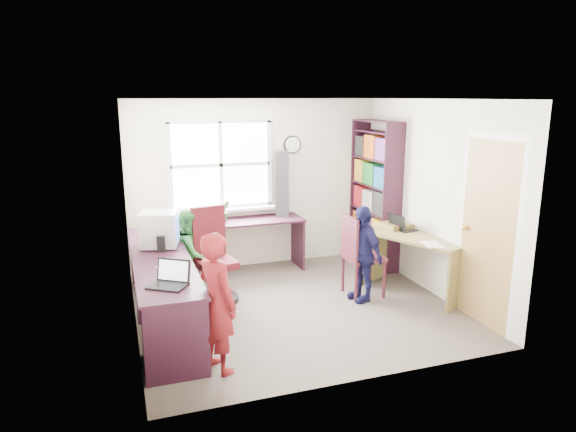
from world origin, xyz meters
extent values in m
cube|color=#4A413A|center=(0.00, 0.00, -0.01)|extent=(3.60, 3.40, 0.02)
cube|color=white|center=(0.00, 0.00, 2.41)|extent=(3.60, 3.40, 0.02)
cube|color=silver|center=(0.00, 1.71, 1.20)|extent=(3.60, 0.02, 2.40)
cube|color=silver|center=(0.00, -1.71, 1.20)|extent=(3.60, 0.02, 2.40)
cube|color=silver|center=(-1.81, 0.00, 1.20)|extent=(0.02, 3.40, 2.40)
cube|color=silver|center=(1.81, 0.00, 1.20)|extent=(0.02, 3.40, 2.40)
cube|color=white|center=(-0.50, 1.69, 1.50)|extent=(1.40, 0.01, 1.20)
cube|color=white|center=(-0.50, 1.68, 1.50)|extent=(1.48, 0.04, 1.28)
cube|color=#A88248|center=(1.79, -1.05, 1.00)|extent=(0.02, 0.82, 2.00)
sphere|color=gold|center=(1.75, -0.72, 1.00)|extent=(0.07, 0.07, 0.07)
cylinder|color=black|center=(0.55, 1.68, 1.75)|extent=(0.26, 0.03, 0.26)
cylinder|color=white|center=(0.55, 1.66, 1.75)|extent=(0.22, 0.01, 0.22)
cube|color=#311322|center=(-1.50, 0.10, 0.73)|extent=(0.60, 2.70, 0.03)
cube|color=#311322|center=(-0.25, 1.42, 0.73)|extent=(1.65, 0.56, 0.03)
cube|color=#311322|center=(-1.50, 0.10, 0.36)|extent=(0.56, 0.03, 0.72)
cube|color=#311322|center=(-1.50, -1.22, 0.36)|extent=(0.56, 0.03, 0.72)
cube|color=#311322|center=(-1.50, 1.42, 0.36)|extent=(0.56, 0.03, 0.72)
cube|color=#311322|center=(0.55, 1.42, 0.36)|extent=(0.03, 0.52, 0.72)
cube|color=#311322|center=(-1.50, -0.85, 0.36)|extent=(0.54, 0.45, 0.72)
cube|color=olive|center=(1.56, -0.05, 0.73)|extent=(1.08, 1.42, 0.03)
cube|color=olive|center=(1.82, -0.62, 0.36)|extent=(0.52, 0.26, 0.72)
cube|color=olive|center=(1.30, 0.52, 0.36)|extent=(0.52, 0.26, 0.72)
cube|color=#311322|center=(1.65, 0.68, 1.05)|extent=(0.30, 0.02, 2.10)
cube|color=#311322|center=(1.65, 1.68, 1.05)|extent=(0.30, 0.02, 2.10)
cube|color=#311322|center=(1.65, 1.18, 2.09)|extent=(0.30, 1.00, 0.02)
cube|color=#311322|center=(1.65, 1.18, 0.06)|extent=(0.30, 1.00, 0.02)
cube|color=#311322|center=(1.65, 1.18, 0.42)|extent=(0.30, 1.00, 0.02)
cube|color=#311322|center=(1.65, 1.18, 0.80)|extent=(0.30, 1.00, 0.02)
cube|color=#311322|center=(1.65, 1.18, 1.18)|extent=(0.30, 1.00, 0.02)
cube|color=#311322|center=(1.65, 1.18, 1.56)|extent=(0.30, 1.00, 0.02)
cube|color=#311322|center=(1.65, 1.18, 1.94)|extent=(0.30, 1.00, 0.02)
cube|color=#AA1820|center=(1.65, 0.88, 0.21)|extent=(0.25, 0.28, 0.27)
cube|color=#185391|center=(1.65, 1.20, 0.21)|extent=(0.25, 0.30, 0.29)
cube|color=#1D7928|center=(1.65, 1.50, 0.22)|extent=(0.25, 0.26, 0.30)
cube|color=gold|center=(1.65, 0.88, 0.58)|extent=(0.25, 0.28, 0.30)
cube|color=#663079|center=(1.65, 1.20, 0.59)|extent=(0.25, 0.30, 0.32)
cube|color=#DA5C18|center=(1.65, 1.50, 0.57)|extent=(0.25, 0.26, 0.29)
cube|color=#242424|center=(1.65, 0.88, 0.97)|extent=(0.25, 0.28, 0.32)
cube|color=beige|center=(1.65, 1.20, 0.95)|extent=(0.25, 0.30, 0.29)
cube|color=#AA1820|center=(1.65, 1.50, 0.96)|extent=(0.25, 0.26, 0.30)
cube|color=#185391|center=(1.65, 0.88, 1.33)|extent=(0.25, 0.28, 0.29)
cube|color=#1D7928|center=(1.65, 1.20, 1.34)|extent=(0.25, 0.30, 0.30)
cube|color=gold|center=(1.65, 1.50, 1.35)|extent=(0.25, 0.26, 0.32)
cube|color=#663079|center=(1.65, 0.88, 1.72)|extent=(0.25, 0.28, 0.30)
cube|color=#DA5C18|center=(1.65, 1.20, 1.73)|extent=(0.25, 0.30, 0.32)
cube|color=#242424|center=(1.65, 1.50, 1.71)|extent=(0.25, 0.26, 0.29)
cylinder|color=black|center=(-0.83, 0.49, 0.03)|extent=(0.63, 0.63, 0.05)
cylinder|color=black|center=(-0.83, 0.49, 0.25)|extent=(0.07, 0.07, 0.40)
cube|color=#480D13|center=(-0.83, 0.49, 0.47)|extent=(0.51, 0.51, 0.08)
cube|color=#480D13|center=(-0.88, 0.69, 0.83)|extent=(0.42, 0.16, 0.62)
cylinder|color=#441620|center=(0.75, -0.09, 0.24)|extent=(0.04, 0.04, 0.47)
cylinder|color=#441620|center=(1.13, -0.09, 0.24)|extent=(0.04, 0.04, 0.47)
cylinder|color=#441620|center=(0.75, 0.29, 0.24)|extent=(0.04, 0.04, 0.47)
cylinder|color=#441620|center=(1.13, 0.29, 0.24)|extent=(0.04, 0.04, 0.47)
cube|color=#441620|center=(0.94, 0.10, 0.48)|extent=(0.44, 0.44, 0.04)
cube|color=#441620|center=(0.74, 0.10, 0.76)|extent=(0.03, 0.42, 0.53)
cube|color=#B4B3B8|center=(-1.47, 0.47, 0.76)|extent=(0.35, 0.30, 0.02)
cube|color=#B4B3B8|center=(-1.47, 0.47, 0.96)|extent=(0.48, 0.45, 0.39)
cube|color=#3F72F2|center=(-1.27, 0.42, 0.96)|extent=(0.08, 0.32, 0.28)
cube|color=black|center=(-1.52, -0.85, 0.76)|extent=(0.41, 0.38, 0.02)
cube|color=black|center=(-1.45, -0.75, 0.87)|extent=(0.31, 0.23, 0.22)
cube|color=white|center=(-1.46, -0.76, 0.87)|extent=(0.26, 0.19, 0.18)
cube|color=black|center=(1.59, 0.27, 0.75)|extent=(0.28, 0.35, 0.02)
cube|color=black|center=(1.47, 0.25, 0.86)|extent=(0.11, 0.32, 0.21)
cube|color=#3F72F2|center=(1.48, 0.26, 0.86)|extent=(0.08, 0.28, 0.17)
cube|color=black|center=(-1.47, 0.28, 0.84)|extent=(0.10, 0.10, 0.18)
cube|color=black|center=(-1.46, 0.90, 0.85)|extent=(0.11, 0.11, 0.19)
cube|color=black|center=(0.34, 1.52, 1.21)|extent=(0.23, 0.22, 0.93)
cube|color=red|center=(1.55, 0.38, 0.78)|extent=(0.35, 0.35, 0.07)
cube|color=white|center=(-1.44, -0.38, 0.75)|extent=(0.27, 0.35, 0.00)
cube|color=white|center=(1.54, -0.44, 0.75)|extent=(0.27, 0.34, 0.00)
imported|color=#2B6D34|center=(-0.53, 1.40, 0.90)|extent=(0.20, 0.17, 0.30)
imported|color=maroon|center=(-1.13, -1.11, 0.65)|extent=(0.47, 0.56, 1.29)
imported|color=#327D32|center=(-1.10, 0.72, 0.55)|extent=(0.56, 0.64, 1.11)
imported|color=#13133B|center=(0.84, -0.03, 0.59)|extent=(0.41, 0.73, 1.17)
camera|label=1|loc=(-1.89, -5.34, 2.43)|focal=32.00mm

